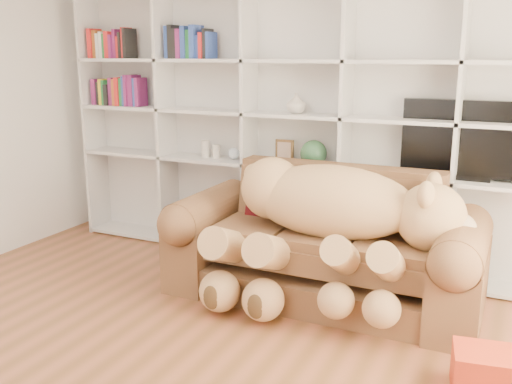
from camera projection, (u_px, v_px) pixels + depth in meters
The scene contains 13 objects.
wall_back at pixel (304, 107), 5.02m from camera, with size 5.00×0.02×2.70m, color white.
bookshelf at pixel (273, 113), 5.01m from camera, with size 4.43×0.35×2.40m.
sofa at pixel (324, 250), 4.30m from camera, with size 2.29×0.99×0.96m.
teddy_bear at pixel (328, 218), 4.03m from camera, with size 1.79×0.96×1.04m.
throw_pillow at pixel (271, 198), 4.58m from camera, with size 0.38×0.12×0.38m, color #500D11.
gift_box at pixel (482, 372), 3.10m from camera, with size 0.31×0.29×0.25m, color red.
tv at pixel (471, 141), 4.35m from camera, with size 1.03×0.18×0.61m.
picture_frame at pixel (285, 151), 4.98m from camera, with size 0.16×0.03×0.21m, color brown.
green_vase at pixel (314, 153), 4.87m from camera, with size 0.23×0.23×0.23m, color #2D5936.
figurine_tall at pixel (205, 149), 5.32m from camera, with size 0.08×0.08×0.16m, color beige.
figurine_short at pixel (216, 152), 5.27m from camera, with size 0.07×0.07×0.13m, color beige.
snow_globe at pixel (234, 153), 5.20m from camera, with size 0.11×0.11×0.11m, color silver.
shelf_vase at pixel (296, 103), 4.83m from camera, with size 0.17×0.17×0.17m, color beige.
Camera 1 is at (1.77, -2.25, 1.81)m, focal length 40.00 mm.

